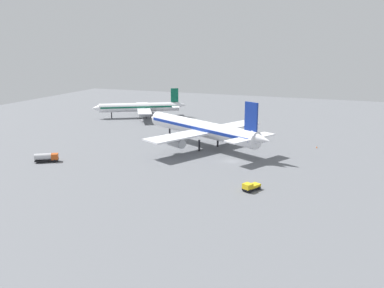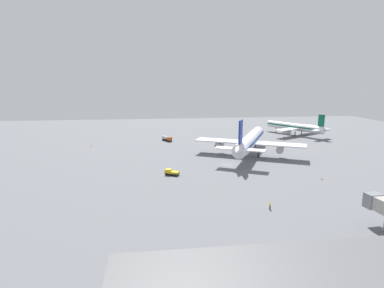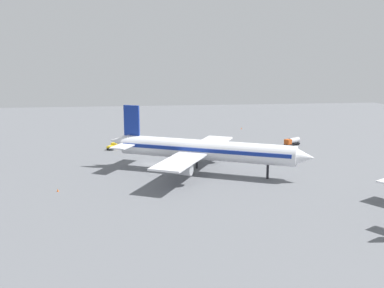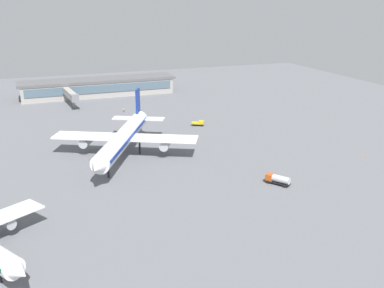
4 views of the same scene
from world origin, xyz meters
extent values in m
plane|color=slate|center=(0.00, 0.00, 0.00)|extent=(288.00, 288.00, 0.00)
cylinder|color=white|center=(12.12, 13.75, 6.03)|extent=(25.30, 42.96, 5.03)
cone|color=white|center=(23.22, 35.42, 6.03)|extent=(6.54, 6.65, 4.77)
cone|color=white|center=(1.02, -7.93, 6.78)|extent=(6.44, 7.42, 4.02)
cube|color=navy|center=(12.12, 13.75, 6.41)|extent=(24.56, 41.38, 0.90)
cube|color=white|center=(11.08, 11.71, 5.53)|extent=(41.97, 26.29, 0.45)
cylinder|color=#A5A8AD|center=(0.26, 17.25, 3.77)|extent=(5.17, 6.55, 2.76)
cylinder|color=#A5A8AD|center=(21.90, 6.17, 3.77)|extent=(5.17, 6.55, 2.76)
cube|color=white|center=(2.75, -4.55, 6.53)|extent=(17.32, 11.56, 0.36)
cube|color=navy|center=(2.75, -4.55, 12.56)|extent=(2.48, 4.15, 8.04)
cylinder|color=black|center=(19.41, 27.98, 1.76)|extent=(0.60, 0.60, 3.52)
cylinder|color=black|center=(6.88, 12.33, 1.76)|extent=(0.60, 0.60, 3.52)
cylinder|color=black|center=(14.03, 8.66, 1.76)|extent=(0.60, 0.60, 3.52)
cube|color=black|center=(-19.94, 47.94, 0.55)|extent=(5.05, 6.31, 0.30)
cube|color=#BF4C19|center=(-18.70, 46.06, 1.50)|extent=(2.58, 2.55, 1.60)
cube|color=#3F596B|center=(-18.26, 45.38, 1.82)|extent=(1.38, 0.94, 0.90)
cylinder|color=#B7B7BC|center=(-20.43, 48.69, 1.60)|extent=(3.97, 4.75, 1.80)
cylinder|color=black|center=(-17.93, 46.62, 0.40)|extent=(0.69, 0.83, 0.80)
cylinder|color=black|center=(-19.52, 45.58, 0.40)|extent=(0.69, 0.83, 0.80)
cylinder|color=black|center=(-20.35, 50.30, 0.40)|extent=(0.69, 0.83, 0.80)
cylinder|color=black|center=(-21.94, 49.26, 0.40)|extent=(0.69, 0.83, 0.80)
cube|color=black|center=(-21.21, -10.76, 0.55)|extent=(4.78, 3.75, 0.30)
cube|color=gold|center=(-22.36, -10.15, 1.30)|extent=(2.48, 2.52, 1.20)
cube|color=#3F596B|center=(-23.07, -9.76, 1.54)|extent=(0.82, 1.45, 0.67)
cube|color=gold|center=(-20.42, -11.18, 1.00)|extent=(3.19, 2.90, 0.60)
cylinder|color=black|center=(-23.02, -10.87, 0.40)|extent=(0.85, 0.64, 0.80)
cylinder|color=black|center=(-22.12, -9.20, 0.40)|extent=(0.85, 0.64, 0.80)
cylinder|color=black|center=(-20.30, -12.32, 0.40)|extent=(0.85, 0.64, 0.80)
cylinder|color=black|center=(-19.40, -10.65, 0.40)|extent=(0.85, 0.64, 0.80)
cone|color=#EA590C|center=(-55.40, 39.12, 0.30)|extent=(0.44, 0.44, 0.60)
cone|color=#EA590C|center=(23.98, -21.10, 0.30)|extent=(0.44, 0.44, 0.60)
camera|label=1|loc=(-107.88, -30.24, 32.69)|focal=38.45mm
camera|label=2|loc=(-27.18, -107.51, 29.60)|focal=29.43mm
camera|label=3|loc=(126.51, -4.39, 30.20)|focal=43.81mm
camera|label=4|loc=(38.40, 140.09, 45.59)|focal=42.53mm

